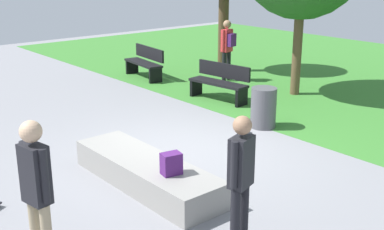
# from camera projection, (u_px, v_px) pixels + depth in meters

# --- Properties ---
(ground_plane) EXTENTS (28.00, 28.00, 0.00)m
(ground_plane) POSITION_uv_depth(u_px,v_px,m) (186.00, 151.00, 9.18)
(ground_plane) COLOR gray
(concrete_ledge) EXTENTS (2.90, 0.85, 0.42)m
(concrete_ledge) POSITION_uv_depth(u_px,v_px,m) (146.00, 172.00, 7.74)
(concrete_ledge) COLOR gray
(concrete_ledge) RESTS_ON ground_plane
(backpack_on_ledge) EXTENTS (0.25, 0.31, 0.32)m
(backpack_on_ledge) POSITION_uv_depth(u_px,v_px,m) (171.00, 164.00, 7.13)
(backpack_on_ledge) COLOR #4C1E66
(backpack_on_ledge) RESTS_ON concrete_ledge
(skater_performing_trick) EXTENTS (0.42, 0.25, 1.80)m
(skater_performing_trick) POSITION_uv_depth(u_px,v_px,m) (36.00, 186.00, 5.32)
(skater_performing_trick) COLOR tan
(skater_performing_trick) RESTS_ON ground_plane
(skater_watching) EXTENTS (0.28, 0.42, 1.69)m
(skater_watching) POSITION_uv_depth(u_px,v_px,m) (241.00, 173.00, 5.84)
(skater_watching) COLOR black
(skater_watching) RESTS_ON ground_plane
(park_bench_far_right) EXTENTS (1.64, 0.66, 0.91)m
(park_bench_far_right) POSITION_uv_depth(u_px,v_px,m) (145.00, 62.00, 14.71)
(park_bench_far_right) COLOR black
(park_bench_far_right) RESTS_ON ground_plane
(park_bench_center_lawn) EXTENTS (1.65, 0.66, 0.91)m
(park_bench_center_lawn) POSITION_uv_depth(u_px,v_px,m) (220.00, 81.00, 12.37)
(park_bench_center_lawn) COLOR black
(park_bench_center_lawn) RESTS_ON ground_plane
(trash_bin) EXTENTS (0.53, 0.53, 0.85)m
(trash_bin) POSITION_uv_depth(u_px,v_px,m) (263.00, 108.00, 10.38)
(trash_bin) COLOR #4C4C51
(trash_bin) RESTS_ON ground_plane
(pedestrian_with_backpack) EXTENTS (0.38, 0.43, 1.74)m
(pedestrian_with_backpack) POSITION_uv_depth(u_px,v_px,m) (227.00, 45.00, 14.20)
(pedestrian_with_backpack) COLOR black
(pedestrian_with_backpack) RESTS_ON ground_plane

